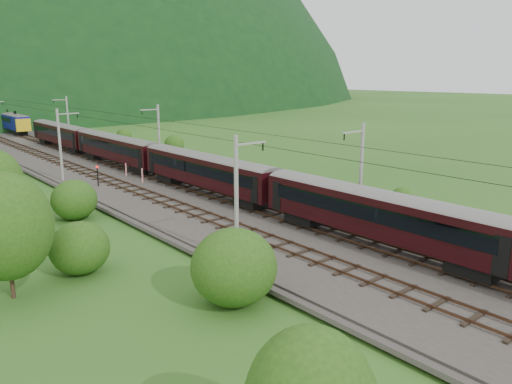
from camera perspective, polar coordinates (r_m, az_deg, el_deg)
ground at (r=36.68m, az=5.52°, el=-5.77°), size 600.00×600.00×0.00m
railbed at (r=43.89m, az=-3.81°, el=-2.32°), size 14.00×220.00×0.30m
track_left at (r=42.52m, az=-6.42°, el=-2.59°), size 2.40×220.00×0.27m
track_right at (r=45.23m, az=-1.36°, el=-1.53°), size 2.40×220.00×0.27m
catenary_left at (r=59.71m, az=-21.44°, el=5.21°), size 2.54×192.28×8.00m
catenary_right at (r=64.60m, az=-11.09°, el=6.43°), size 2.54×192.28×8.00m
overhead_wires at (r=42.55m, az=-3.95°, el=6.73°), size 4.83×198.00×0.03m
train at (r=57.74m, az=-11.34°, el=4.35°), size 2.68×128.45×4.65m
hazard_post_near at (r=56.12m, az=-12.87°, el=1.83°), size 0.17×0.17×1.63m
hazard_post_far at (r=60.68m, az=-14.64°, el=2.51°), size 0.16×0.16×1.49m
signal at (r=55.70m, az=-17.65°, el=1.94°), size 0.24×0.24×2.19m
vegetation_right at (r=53.20m, az=7.10°, el=1.55°), size 6.51×98.74×2.70m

